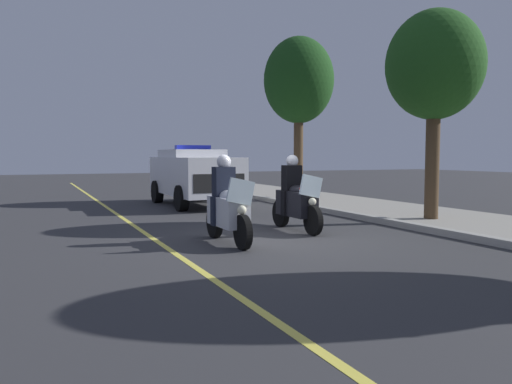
# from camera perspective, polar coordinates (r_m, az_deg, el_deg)

# --- Properties ---
(ground_plane) EXTENTS (80.00, 80.00, 0.00)m
(ground_plane) POSITION_cam_1_polar(r_m,az_deg,el_deg) (10.47, 1.88, -5.22)
(ground_plane) COLOR #333335
(curb_strip) EXTENTS (48.00, 0.24, 0.15)m
(curb_strip) POSITION_cam_1_polar(r_m,az_deg,el_deg) (12.38, 16.63, -3.59)
(curb_strip) COLOR #9E9B93
(curb_strip) RESTS_ON ground
(sidewalk_strip) EXTENTS (48.00, 3.60, 0.10)m
(sidewalk_strip) POSITION_cam_1_polar(r_m,az_deg,el_deg) (13.69, 22.68, -3.12)
(sidewalk_strip) COLOR gray
(sidewalk_strip) RESTS_ON ground
(lane_stripe_center) EXTENTS (48.00, 0.12, 0.01)m
(lane_stripe_center) POSITION_cam_1_polar(r_m,az_deg,el_deg) (9.71, -10.30, -6.00)
(lane_stripe_center) COLOR #E0D14C
(lane_stripe_center) RESTS_ON ground
(police_motorcycle_lead_left) EXTENTS (2.14, 0.56, 1.72)m
(police_motorcycle_lead_left) POSITION_cam_1_polar(r_m,az_deg,el_deg) (9.80, -3.25, -1.74)
(police_motorcycle_lead_left) COLOR black
(police_motorcycle_lead_left) RESTS_ON ground
(police_motorcycle_lead_right) EXTENTS (2.14, 0.56, 1.72)m
(police_motorcycle_lead_right) POSITION_cam_1_polar(r_m,az_deg,el_deg) (11.46, 4.50, -0.90)
(police_motorcycle_lead_right) COLOR black
(police_motorcycle_lead_right) RESTS_ON ground
(police_suv) EXTENTS (4.93, 2.12, 2.05)m
(police_suv) POSITION_cam_1_polar(r_m,az_deg,el_deg) (17.32, -7.01, 2.00)
(police_suv) COLOR silver
(police_suv) RESTS_ON ground
(tree_mid_block) EXTENTS (2.42, 2.42, 5.22)m
(tree_mid_block) POSITION_cam_1_polar(r_m,az_deg,el_deg) (13.74, 19.48, 13.15)
(tree_mid_block) COLOR #4C3823
(tree_mid_block) RESTS_ON sidewalk_strip
(tree_far_back) EXTENTS (2.60, 2.60, 5.99)m
(tree_far_back) POSITION_cam_1_polar(r_m,az_deg,el_deg) (19.28, 4.84, 12.30)
(tree_far_back) COLOR #4C3823
(tree_far_back) RESTS_ON sidewalk_strip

